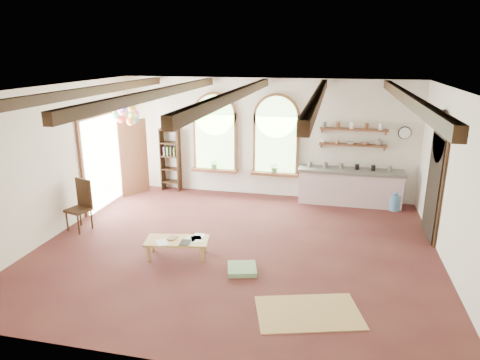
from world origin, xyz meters
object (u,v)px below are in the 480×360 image
(coffee_table, at_px, (177,242))
(balloon_cluster, at_px, (127,114))
(kitchen_counter, at_px, (350,187))
(side_chair, at_px, (80,216))

(coffee_table, relative_size, balloon_cluster, 1.14)
(kitchen_counter, relative_size, balloon_cluster, 2.36)
(kitchen_counter, distance_m, side_chair, 6.69)
(side_chair, bearing_deg, balloon_cluster, 83.80)
(kitchen_counter, distance_m, coffee_table, 5.09)
(balloon_cluster, bearing_deg, kitchen_counter, 8.97)
(coffee_table, relative_size, side_chair, 1.13)
(kitchen_counter, relative_size, side_chair, 2.34)
(side_chair, bearing_deg, coffee_table, -16.46)
(kitchen_counter, distance_m, balloon_cluster, 6.07)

